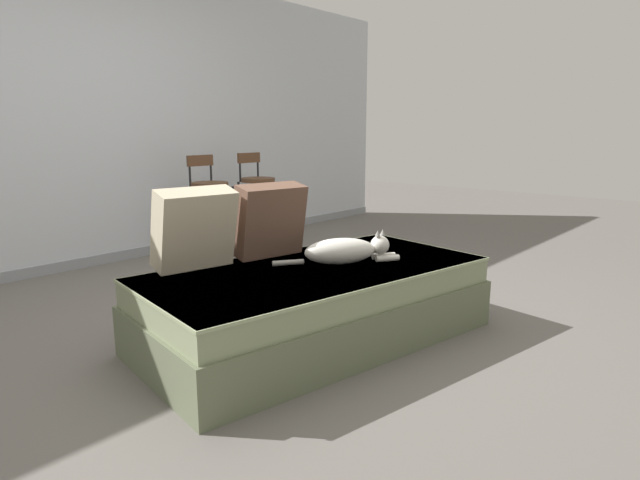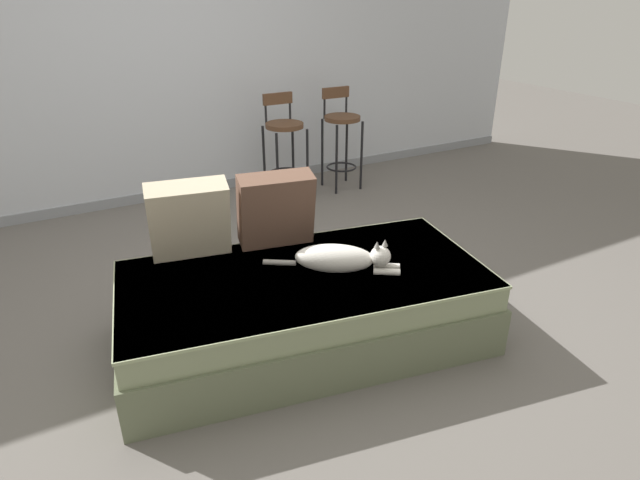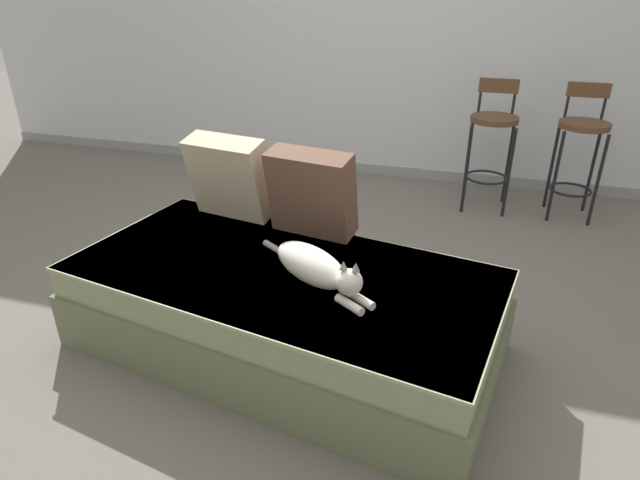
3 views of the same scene
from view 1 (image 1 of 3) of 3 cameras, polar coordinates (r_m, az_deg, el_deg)
The scene contains 9 objects.
ground_plane at distance 3.39m, azimuth -5.56°, elevation -8.74°, with size 16.00×16.00×0.00m, color #66605B.
wall_back_panel at distance 5.06m, azimuth -24.09°, elevation 12.06°, with size 8.00×0.10×2.60m, color silver.
wall_baseboard_trim at distance 5.14m, azimuth -22.67°, elevation -1.99°, with size 8.00×0.02×0.09m, color gray.
couch at distance 3.06m, azimuth -0.44°, elevation -6.71°, with size 2.09×1.30×0.42m.
throw_pillow_corner at distance 2.99m, azimuth -13.24°, elevation 1.20°, with size 0.47×0.32×0.45m.
throw_pillow_middle at distance 3.23m, azimuth -5.42°, elevation 2.13°, with size 0.46×0.30×0.45m.
cat at distance 3.07m, azimuth 2.73°, elevation -1.14°, with size 0.64×0.48×0.19m.
bar_stool_near_window at distance 5.08m, azimuth -11.73°, elevation 4.41°, with size 0.34×0.34×0.95m.
bar_stool_by_doorway at distance 5.46m, azimuth -6.71°, elevation 5.10°, with size 0.34×0.34×0.95m.
Camera 1 is at (-2.17, -2.32, 1.18)m, focal length 30.00 mm.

